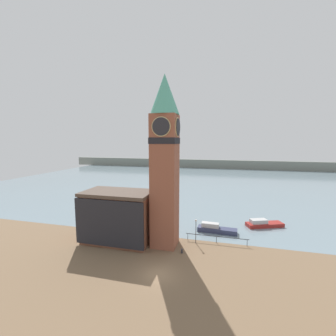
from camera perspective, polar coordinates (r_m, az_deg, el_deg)
ground_plane at (r=30.03m, az=-2.60°, el=-25.44°), size 160.00×160.00×0.00m
water at (r=96.63m, az=9.73°, el=-2.79°), size 160.00×120.00×0.00m
far_shoreline at (r=135.88m, az=11.13°, el=1.01°), size 180.00×3.00×5.00m
pier_railing at (r=37.89m, az=12.23°, el=-16.77°), size 9.80×0.08×1.09m
clock_tower at (r=33.35m, az=-0.82°, el=2.67°), size 4.28×4.28×25.61m
pier_building at (r=37.55m, az=-12.63°, el=-11.87°), size 11.00×6.40×8.13m
boat_near at (r=42.00m, az=11.99°, el=-14.89°), size 6.91×2.10×1.58m
boat_far at (r=47.14m, az=23.01°, el=-12.91°), size 7.12×4.42×1.44m
mooring_bollard_near at (r=34.50m, az=3.53°, el=-20.20°), size 0.31×0.31×0.65m
lamp_post at (r=36.67m, az=7.10°, el=-14.52°), size 0.32×0.32×3.86m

